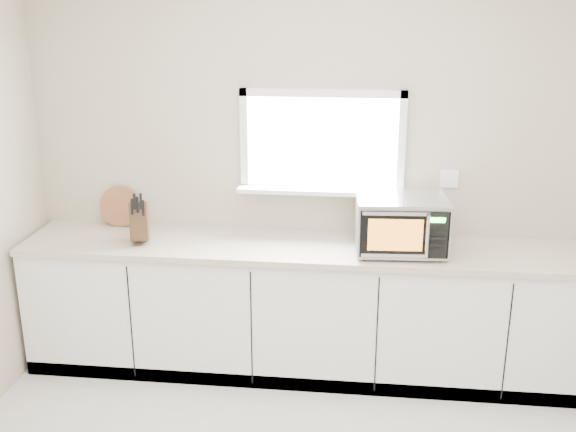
# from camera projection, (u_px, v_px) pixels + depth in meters

# --- Properties ---
(back_wall) EXTENTS (4.00, 0.17, 2.70)m
(back_wall) POSITION_uv_depth(u_px,v_px,m) (322.00, 169.00, 4.56)
(back_wall) COLOR #B8AC92
(back_wall) RESTS_ON ground
(cabinets) EXTENTS (3.92, 0.60, 0.88)m
(cabinets) POSITION_uv_depth(u_px,v_px,m) (317.00, 311.00, 4.56)
(cabinets) COLOR white
(cabinets) RESTS_ON ground
(countertop) EXTENTS (3.92, 0.64, 0.04)m
(countertop) POSITION_uv_depth(u_px,v_px,m) (318.00, 248.00, 4.41)
(countertop) COLOR #BFB39E
(countertop) RESTS_ON cabinets
(microwave) EXTENTS (0.58, 0.47, 0.36)m
(microwave) POSITION_uv_depth(u_px,v_px,m) (401.00, 223.00, 4.25)
(microwave) COLOR black
(microwave) RESTS_ON countertop
(knife_block) EXTENTS (0.17, 0.26, 0.35)m
(knife_block) POSITION_uv_depth(u_px,v_px,m) (139.00, 220.00, 4.43)
(knife_block) COLOR #473119
(knife_block) RESTS_ON countertop
(cutting_board) EXTENTS (0.29, 0.07, 0.29)m
(cutting_board) POSITION_uv_depth(u_px,v_px,m) (120.00, 206.00, 4.75)
(cutting_board) COLOR #925538
(cutting_board) RESTS_ON countertop
(coffee_grinder) EXTENTS (0.15, 0.15, 0.24)m
(coffee_grinder) POSITION_uv_depth(u_px,v_px,m) (394.00, 224.00, 4.46)
(coffee_grinder) COLOR #B0B3B7
(coffee_grinder) RESTS_ON countertop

